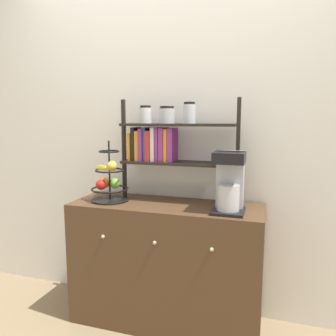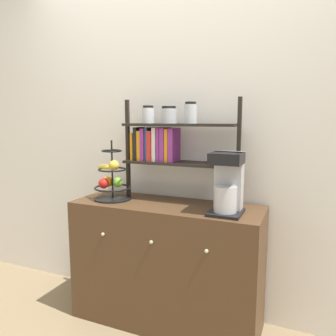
{
  "view_description": "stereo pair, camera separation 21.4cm",
  "coord_description": "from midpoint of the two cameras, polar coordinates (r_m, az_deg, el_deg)",
  "views": [
    {
      "loc": [
        0.65,
        -1.8,
        1.4
      ],
      "look_at": [
        0.01,
        0.22,
        1.09
      ],
      "focal_mm": 35.0,
      "sensor_mm": 36.0,
      "label": 1
    },
    {
      "loc": [
        0.85,
        -1.72,
        1.4
      ],
      "look_at": [
        0.01,
        0.22,
        1.09
      ],
      "focal_mm": 35.0,
      "sensor_mm": 36.0,
      "label": 2
    }
  ],
  "objects": [
    {
      "name": "wall_back",
      "position": [
        2.38,
        -0.98,
        5.96
      ],
      "size": [
        7.0,
        0.05,
        2.6
      ],
      "primitive_type": "cube",
      "color": "silver",
      "rests_on": "ground_plane"
    },
    {
      "name": "sideboard",
      "position": [
        2.34,
        -3.09,
        -16.39
      ],
      "size": [
        1.28,
        0.46,
        0.84
      ],
      "color": "#4C331E",
      "rests_on": "ground_plane"
    },
    {
      "name": "coffee_maker",
      "position": [
        2.0,
        7.65,
        -2.44
      ],
      "size": [
        0.19,
        0.23,
        0.37
      ],
      "color": "black",
      "rests_on": "sideboard"
    },
    {
      "name": "fruit_stand",
      "position": [
        2.31,
        -12.91,
        -2.33
      ],
      "size": [
        0.26,
        0.26,
        0.42
      ],
      "color": "black",
      "rests_on": "sideboard"
    },
    {
      "name": "shelf_hutch",
      "position": [
        2.25,
        -3.44,
        4.88
      ],
      "size": [
        0.83,
        0.2,
        0.7
      ],
      "color": "black",
      "rests_on": "sideboard"
    }
  ]
}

